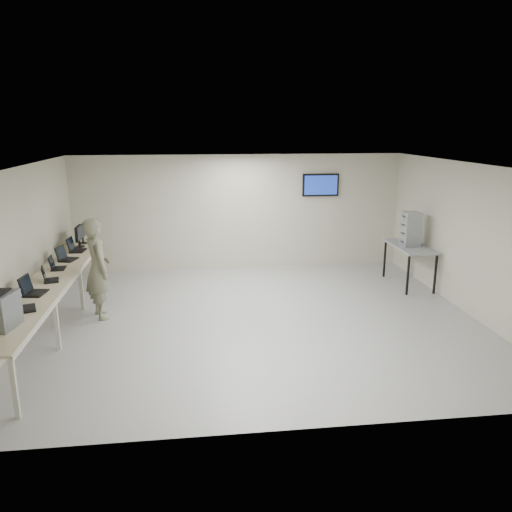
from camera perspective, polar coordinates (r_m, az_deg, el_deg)
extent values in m
cube|color=#A5A5A3|center=(9.28, 0.15, -7.20)|extent=(8.00, 7.00, 0.01)
cube|color=silver|center=(8.64, 0.17, 10.31)|extent=(8.00, 7.00, 0.01)
cube|color=beige|center=(12.27, -1.90, 5.00)|extent=(8.00, 0.01, 2.80)
cube|color=beige|center=(5.56, 4.73, -7.10)|extent=(8.00, 0.01, 2.80)
cube|color=beige|center=(9.26, -25.21, 0.42)|extent=(0.01, 7.00, 2.80)
cube|color=beige|center=(10.15, 23.18, 1.78)|extent=(0.01, 7.00, 2.80)
cube|color=black|center=(12.49, 7.35, 8.08)|extent=(0.15, 0.04, 0.15)
cube|color=black|center=(12.46, 7.39, 8.06)|extent=(0.90, 0.06, 0.55)
cube|color=navy|center=(12.42, 7.43, 8.04)|extent=(0.82, 0.01, 0.47)
cube|color=beige|center=(9.27, -22.52, -2.61)|extent=(0.75, 6.00, 0.04)
cube|color=beige|center=(9.19, -20.25, -2.75)|extent=(0.02, 6.00, 0.06)
cube|color=beige|center=(6.82, -25.91, -13.26)|extent=(0.06, 0.06, 0.86)
cube|color=beige|center=(8.69, -25.67, -7.23)|extent=(0.06, 0.06, 0.86)
cube|color=beige|center=(8.52, -21.82, -7.25)|extent=(0.06, 0.06, 0.86)
cube|color=beige|center=(10.31, -22.61, -3.57)|extent=(0.06, 0.06, 0.86)
cube|color=beige|center=(10.16, -19.35, -3.52)|extent=(0.06, 0.06, 0.86)
cube|color=beige|center=(12.12, -20.25, -0.72)|extent=(0.06, 0.06, 0.86)
cube|color=beige|center=(12.00, -17.46, -0.64)|extent=(0.06, 0.06, 0.86)
cube|color=black|center=(7.92, -24.81, -5.49)|extent=(0.36, 0.42, 0.02)
cube|color=black|center=(7.92, -25.81, -4.54)|extent=(0.17, 0.34, 0.26)
cube|color=black|center=(7.91, -25.71, -4.54)|extent=(0.14, 0.30, 0.21)
cube|color=black|center=(8.56, -23.86, -3.91)|extent=(0.33, 0.42, 0.02)
cube|color=black|center=(8.56, -24.85, -2.97)|extent=(0.12, 0.37, 0.27)
cube|color=black|center=(8.56, -24.75, -2.97)|extent=(0.09, 0.32, 0.23)
cube|color=black|center=(9.17, -22.34, -2.60)|extent=(0.30, 0.37, 0.02)
cube|color=black|center=(9.17, -23.11, -1.86)|extent=(0.13, 0.31, 0.23)
cube|color=black|center=(9.16, -23.03, -1.86)|extent=(0.11, 0.27, 0.19)
cube|color=black|center=(9.88, -21.62, -1.34)|extent=(0.25, 0.33, 0.02)
cube|color=black|center=(9.87, -22.33, -0.66)|extent=(0.08, 0.30, 0.23)
cube|color=black|center=(9.87, -22.26, -0.65)|extent=(0.06, 0.27, 0.19)
cube|color=black|center=(10.45, -20.63, -0.39)|extent=(0.35, 0.42, 0.02)
cube|color=black|center=(10.45, -21.41, 0.35)|extent=(0.15, 0.35, 0.26)
cube|color=black|center=(10.44, -21.33, 0.35)|extent=(0.12, 0.31, 0.22)
cube|color=black|center=(11.13, -19.67, 0.57)|extent=(0.31, 0.41, 0.02)
cube|color=black|center=(11.12, -20.43, 1.30)|extent=(0.10, 0.37, 0.27)
cube|color=black|center=(11.12, -20.35, 1.30)|extent=(0.08, 0.32, 0.23)
cylinder|color=black|center=(11.51, -19.50, 1.02)|extent=(0.21, 0.21, 0.02)
cube|color=black|center=(11.49, -19.54, 1.47)|extent=(0.04, 0.03, 0.17)
cube|color=black|center=(11.45, -19.62, 2.49)|extent=(0.05, 0.47, 0.32)
cube|color=black|center=(11.44, -19.48, 2.50)|extent=(0.00, 0.43, 0.27)
cylinder|color=black|center=(11.85, -19.15, 1.42)|extent=(0.19, 0.19, 0.01)
cube|color=black|center=(11.83, -19.18, 1.81)|extent=(0.04, 0.03, 0.15)
cube|color=black|center=(11.80, -19.26, 2.72)|extent=(0.05, 0.43, 0.29)
cube|color=black|center=(11.79, -19.13, 2.72)|extent=(0.00, 0.39, 0.25)
imported|color=#667051|center=(9.55, -17.63, -1.35)|extent=(0.69, 0.81, 1.87)
cube|color=gray|center=(11.48, 17.22, 1.05)|extent=(0.70, 1.51, 0.04)
cube|color=black|center=(10.90, 16.97, -2.10)|extent=(0.04, 0.04, 0.86)
cube|color=black|center=(12.06, 14.50, -0.34)|extent=(0.04, 0.04, 0.86)
cube|color=black|center=(11.16, 19.81, -1.96)|extent=(0.04, 0.04, 0.86)
cube|color=black|center=(12.29, 17.12, -0.25)|extent=(0.04, 0.04, 0.86)
cube|color=#999EA4|center=(11.45, 17.17, 1.60)|extent=(0.35, 0.39, 0.19)
cube|color=#999EA4|center=(11.41, 17.24, 2.51)|extent=(0.35, 0.39, 0.19)
cube|color=#999EA4|center=(11.38, 17.31, 3.43)|extent=(0.35, 0.39, 0.19)
cube|color=#999EA4|center=(11.34, 17.38, 4.36)|extent=(0.35, 0.39, 0.19)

